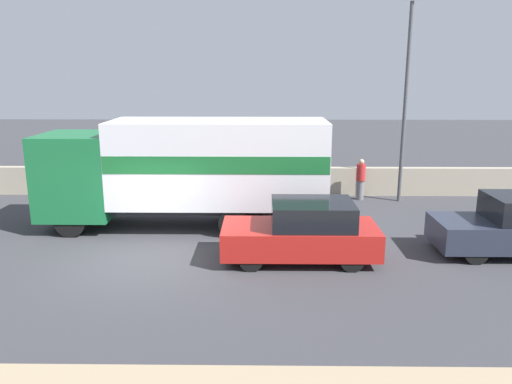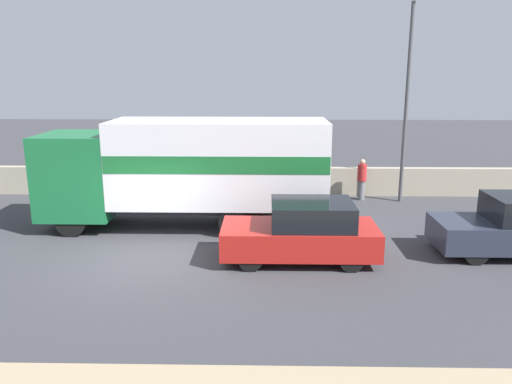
{
  "view_description": "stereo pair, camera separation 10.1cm",
  "coord_description": "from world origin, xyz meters",
  "px_view_note": "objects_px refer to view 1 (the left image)",
  "views": [
    {
      "loc": [
        3.05,
        -12.27,
        4.86
      ],
      "look_at": [
        2.86,
        1.63,
        1.5
      ],
      "focal_mm": 35.0,
      "sensor_mm": 36.0,
      "label": 1
    },
    {
      "loc": [
        3.15,
        -12.27,
        4.86
      ],
      "look_at": [
        2.86,
        1.63,
        1.5
      ],
      "focal_mm": 35.0,
      "sensor_mm": 36.0,
      "label": 2
    }
  ],
  "objects_px": {
    "street_lamp": "(406,87)",
    "box_truck": "(190,167)",
    "car_hatchback": "(303,232)",
    "pedestrian": "(361,179)"
  },
  "relations": [
    {
      "from": "street_lamp",
      "to": "box_truck",
      "type": "distance_m",
      "value": 8.6
    },
    {
      "from": "street_lamp",
      "to": "car_hatchback",
      "type": "bearing_deg",
      "value": -123.84
    },
    {
      "from": "box_truck",
      "to": "car_hatchback",
      "type": "distance_m",
      "value": 4.57
    },
    {
      "from": "box_truck",
      "to": "car_hatchback",
      "type": "height_order",
      "value": "box_truck"
    },
    {
      "from": "street_lamp",
      "to": "box_truck",
      "type": "height_order",
      "value": "street_lamp"
    },
    {
      "from": "street_lamp",
      "to": "box_truck",
      "type": "xyz_separation_m",
      "value": [
        -7.55,
        -3.38,
        -2.37
      ]
    },
    {
      "from": "car_hatchback",
      "to": "pedestrian",
      "type": "relative_size",
      "value": 2.54
    },
    {
      "from": "car_hatchback",
      "to": "pedestrian",
      "type": "height_order",
      "value": "pedestrian"
    },
    {
      "from": "box_truck",
      "to": "car_hatchback",
      "type": "relative_size",
      "value": 2.19
    },
    {
      "from": "street_lamp",
      "to": "car_hatchback",
      "type": "relative_size",
      "value": 1.86
    }
  ]
}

